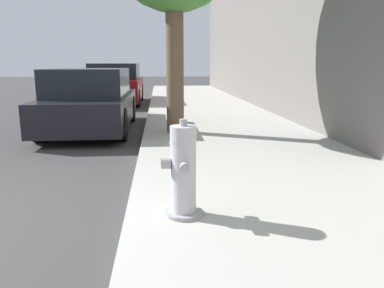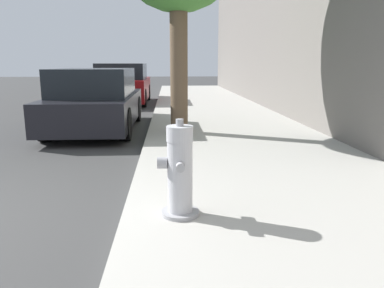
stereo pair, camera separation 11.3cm
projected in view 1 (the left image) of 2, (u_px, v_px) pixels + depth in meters
sidewalk_slab at (314, 221)px, 3.39m from camera, size 3.41×40.00×0.12m
fire_hydrant at (183, 172)px, 3.29m from camera, size 0.37×0.37×0.87m
parked_car_near at (91, 101)px, 8.13m from camera, size 1.71×3.95×1.35m
parked_car_mid at (116, 85)px, 13.60m from camera, size 1.81×3.99×1.45m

